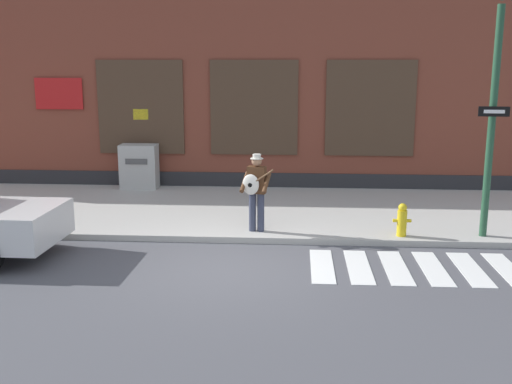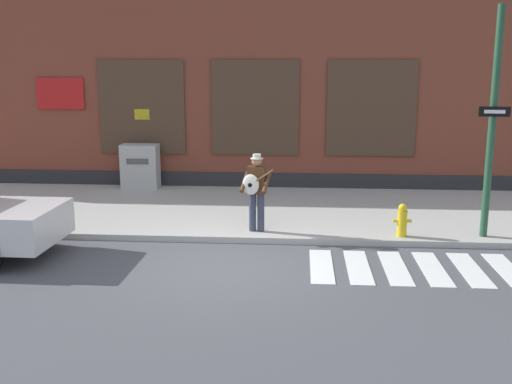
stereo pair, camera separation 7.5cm
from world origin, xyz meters
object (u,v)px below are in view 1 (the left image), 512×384
Objects in this scene: fire_hydrant at (402,220)px; busker at (256,188)px; utility_box at (139,167)px; traffic_light at (510,73)px.

busker is at bearing 177.18° from fire_hydrant.
busker is 1.31× the size of utility_box.
fire_hydrant is (-1.61, 0.94, -3.03)m from traffic_light.
busker is 3.13m from fire_hydrant.
busker reaches higher than fire_hydrant.
utility_box is at bearing 147.14° from traffic_light.
traffic_light reaches higher than busker.
traffic_light is 3.55m from fire_hydrant.
busker is 0.34× the size of traffic_light.
fire_hydrant is at bearing -33.46° from utility_box.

